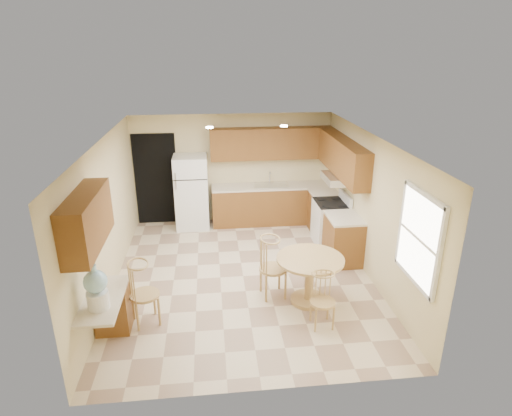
{
  "coord_description": "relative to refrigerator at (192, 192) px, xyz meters",
  "views": [
    {
      "loc": [
        -0.52,
        -6.76,
        3.92
      ],
      "look_at": [
        0.27,
        0.3,
        1.2
      ],
      "focal_mm": 30.0,
      "sensor_mm": 36.0,
      "label": 1
    }
  ],
  "objects": [
    {
      "name": "can_light_b",
      "position": [
        1.85,
        -1.2,
        1.66
      ],
      "size": [
        0.14,
        0.14,
        0.02
      ],
      "primitive_type": "cylinder",
      "color": "white",
      "rests_on": "ceiling"
    },
    {
      "name": "can_light_a",
      "position": [
        0.45,
        -1.2,
        1.66
      ],
      "size": [
        0.14,
        0.14,
        0.02
      ],
      "primitive_type": "cylinder",
      "color": "white",
      "rests_on": "ceiling"
    },
    {
      "name": "desk_top",
      "position": [
        -1.05,
        -4.1,
        -0.08
      ],
      "size": [
        0.5,
        1.2,
        0.04
      ],
      "primitive_type": "cube",
      "color": "beige",
      "rests_on": "desk_pedestal"
    },
    {
      "name": "base_cab_right_b",
      "position": [
        2.9,
        -2.0,
        -0.39
      ],
      "size": [
        0.6,
        0.8,
        0.87
      ],
      "primitive_type": "cube",
      "color": "brown",
      "rests_on": "floor"
    },
    {
      "name": "counter_right_a",
      "position": [
        2.9,
        -0.54,
        0.06
      ],
      "size": [
        0.63,
        0.59,
        0.04
      ],
      "primitive_type": "cube",
      "color": "beige",
      "rests_on": "base_cab_right_a"
    },
    {
      "name": "upper_cab_right",
      "position": [
        3.04,
        -1.19,
        1.02
      ],
      "size": [
        0.33,
        2.42,
        0.7
      ],
      "primitive_type": "cube",
      "color": "brown",
      "rests_on": "wall_right"
    },
    {
      "name": "chair_desk",
      "position": [
        -0.6,
        -3.7,
        -0.22
      ],
      "size": [
        0.44,
        0.57,
        1.0
      ],
      "rotation": [
        0.0,
        0.0,
        -1.24
      ],
      "color": "tan",
      "rests_on": "floor"
    },
    {
      "name": "stove",
      "position": [
        2.88,
        -1.22,
        -0.36
      ],
      "size": [
        0.65,
        0.76,
        1.09
      ],
      "color": "white",
      "rests_on": "floor"
    },
    {
      "name": "base_cab_right_a",
      "position": [
        2.9,
        -0.54,
        -0.39
      ],
      "size": [
        0.6,
        0.59,
        0.87
      ],
      "primitive_type": "cube",
      "color": "brown",
      "rests_on": "floor"
    },
    {
      "name": "dining_table",
      "position": [
        1.94,
        -3.32,
        -0.31
      ],
      "size": [
        1.07,
        1.07,
        0.79
      ],
      "rotation": [
        0.0,
        0.0,
        0.03
      ],
      "color": "tan",
      "rests_on": "floor"
    },
    {
      "name": "chair_table_a",
      "position": [
        1.39,
        -3.17,
        -0.2
      ],
      "size": [
        0.46,
        0.6,
        1.04
      ],
      "rotation": [
        0.0,
        0.0,
        -1.42
      ],
      "color": "tan",
      "rests_on": "floor"
    },
    {
      "name": "wall_left",
      "position": [
        -1.3,
        -2.4,
        0.42
      ],
      "size": [
        0.02,
        5.5,
        2.5
      ],
      "primitive_type": "cube",
      "color": "beige",
      "rests_on": "floor"
    },
    {
      "name": "water_crock",
      "position": [
        -1.05,
        -4.32,
        0.22
      ],
      "size": [
        0.3,
        0.3,
        0.61
      ],
      "color": "white",
      "rests_on": "desk_top"
    },
    {
      "name": "wall_right",
      "position": [
        3.2,
        -2.4,
        0.42
      ],
      "size": [
        0.02,
        5.5,
        2.5
      ],
      "primitive_type": "cube",
      "color": "beige",
      "rests_on": "floor"
    },
    {
      "name": "desk_pedestal",
      "position": [
        -1.05,
        -3.72,
        -0.47
      ],
      "size": [
        0.48,
        0.42,
        0.72
      ],
      "primitive_type": "cube",
      "color": "brown",
      "rests_on": "floor"
    },
    {
      "name": "refrigerator",
      "position": [
        0.0,
        0.0,
        0.0
      ],
      "size": [
        0.73,
        0.71,
        1.66
      ],
      "color": "white",
      "rests_on": "floor"
    },
    {
      "name": "upper_cab_left",
      "position": [
        -1.13,
        -4.0,
        1.02
      ],
      "size": [
        0.33,
        1.4,
        0.7
      ],
      "primitive_type": "cube",
      "color": "brown",
      "rests_on": "wall_left"
    },
    {
      "name": "base_cab_back",
      "position": [
        1.83,
        0.05,
        -0.39
      ],
      "size": [
        2.75,
        0.6,
        0.87
      ],
      "primitive_type": "cube",
      "color": "brown",
      "rests_on": "floor"
    },
    {
      "name": "upper_cab_back",
      "position": [
        1.83,
        0.19,
        1.02
      ],
      "size": [
        2.75,
        0.33,
        0.7
      ],
      "primitive_type": "cube",
      "color": "brown",
      "rests_on": "wall_back"
    },
    {
      "name": "ceiling",
      "position": [
        0.95,
        -2.4,
        1.67
      ],
      "size": [
        4.5,
        5.5,
        0.02
      ],
      "primitive_type": "cube",
      "color": "white",
      "rests_on": "wall_back"
    },
    {
      "name": "doorway",
      "position": [
        -0.8,
        0.34,
        0.22
      ],
      "size": [
        0.9,
        0.02,
        2.1
      ],
      "primitive_type": "cube",
      "color": "black",
      "rests_on": "floor"
    },
    {
      "name": "wall_back",
      "position": [
        0.95,
        0.35,
        0.42
      ],
      "size": [
        4.5,
        0.02,
        2.5
      ],
      "primitive_type": "cube",
      "color": "beige",
      "rests_on": "floor"
    },
    {
      "name": "window",
      "position": [
        3.18,
        -4.25,
        0.67
      ],
      "size": [
        0.06,
        1.12,
        1.3
      ],
      "color": "white",
      "rests_on": "wall_right"
    },
    {
      "name": "range_hood",
      "position": [
        2.95,
        -1.22,
        0.59
      ],
      "size": [
        0.5,
        0.76,
        0.14
      ],
      "primitive_type": "cube",
      "color": "silver",
      "rests_on": "upper_cab_right"
    },
    {
      "name": "chair_table_b",
      "position": [
        1.99,
        -4.05,
        -0.31
      ],
      "size": [
        0.37,
        0.37,
        0.85
      ],
      "rotation": [
        0.0,
        0.0,
        3.18
      ],
      "color": "tan",
      "rests_on": "floor"
    },
    {
      "name": "sink",
      "position": [
        1.8,
        0.05,
        0.08
      ],
      "size": [
        0.78,
        0.44,
        0.01
      ],
      "primitive_type": "cube",
      "color": "silver",
      "rests_on": "counter_back"
    },
    {
      "name": "wall_front",
      "position": [
        0.95,
        -5.15,
        0.42
      ],
      "size": [
        4.5,
        0.02,
        2.5
      ],
      "primitive_type": "cube",
      "color": "beige",
      "rests_on": "floor"
    },
    {
      "name": "floor",
      "position": [
        0.95,
        -2.4,
        -0.83
      ],
      "size": [
        5.5,
        5.5,
        0.0
      ],
      "primitive_type": "plane",
      "color": "beige",
      "rests_on": "ground"
    },
    {
      "name": "counter_right_b",
      "position": [
        2.9,
        -2.0,
        0.06
      ],
      "size": [
        0.63,
        0.8,
        0.04
      ],
      "primitive_type": "cube",
      "color": "beige",
      "rests_on": "base_cab_right_b"
    },
    {
      "name": "counter_back",
      "position": [
        1.83,
        0.05,
        0.06
      ],
      "size": [
        2.75,
        0.63,
        0.04
      ],
      "primitive_type": "cube",
      "color": "beige",
      "rests_on": "base_cab_back"
    }
  ]
}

